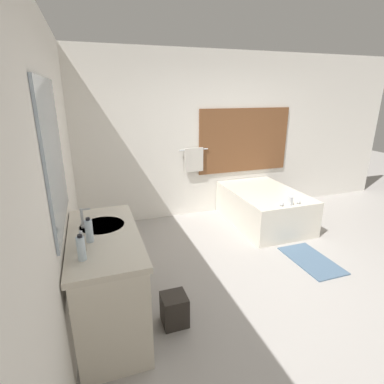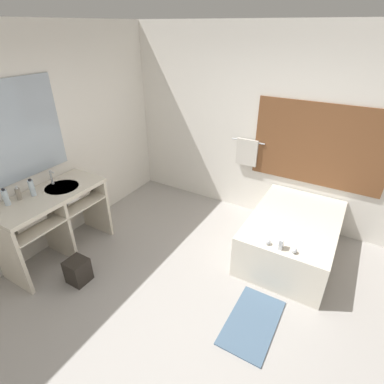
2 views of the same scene
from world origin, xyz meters
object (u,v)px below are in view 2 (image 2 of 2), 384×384
(bathtub, at_px, (292,235))
(waste_bin, at_px, (78,271))
(soap_dispenser, at_px, (18,194))
(water_bottle_1, at_px, (32,188))
(water_bottle_2, at_px, (6,197))

(bathtub, distance_m, waste_bin, 2.64)
(bathtub, bearing_deg, soap_dispenser, -147.30)
(bathtub, bearing_deg, water_bottle_1, -148.86)
(soap_dispenser, bearing_deg, water_bottle_1, 67.79)
(water_bottle_1, relative_size, soap_dispenser, 1.27)
(water_bottle_2, relative_size, soap_dispenser, 1.22)
(water_bottle_2, xyz_separation_m, waste_bin, (0.72, 0.16, -0.85))
(soap_dispenser, relative_size, waste_bin, 0.55)
(bathtub, relative_size, waste_bin, 5.08)
(water_bottle_1, bearing_deg, bathtub, 31.14)
(bathtub, distance_m, water_bottle_1, 3.18)
(waste_bin, bearing_deg, water_bottle_1, 169.93)
(water_bottle_2, bearing_deg, waste_bin, 12.35)
(bathtub, xyz_separation_m, water_bottle_1, (-2.66, -1.60, 0.70))
(water_bottle_2, xyz_separation_m, soap_dispenser, (0.00, 0.14, -0.02))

